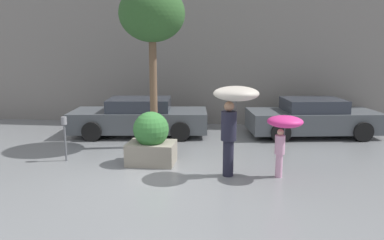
{
  "coord_description": "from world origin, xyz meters",
  "views": [
    {
      "loc": [
        1.81,
        -7.8,
        2.87
      ],
      "look_at": [
        0.67,
        1.6,
        1.05
      ],
      "focal_mm": 35.0,
      "sensor_mm": 36.0,
      "label": 1
    }
  ],
  "objects_px": {
    "parked_car_near": "(140,118)",
    "parked_car_far": "(312,118)",
    "person_adult": "(234,107)",
    "street_tree": "(152,16)",
    "person_child": "(284,128)",
    "parking_meter": "(64,129)",
    "planter_box": "(151,140)"
  },
  "relations": [
    {
      "from": "person_adult",
      "to": "parked_car_near",
      "type": "distance_m",
      "value": 5.06
    },
    {
      "from": "parked_car_near",
      "to": "parked_car_far",
      "type": "bearing_deg",
      "value": -90.82
    },
    {
      "from": "person_adult",
      "to": "person_child",
      "type": "xyz_separation_m",
      "value": [
        1.1,
        0.04,
        -0.45
      ]
    },
    {
      "from": "planter_box",
      "to": "person_child",
      "type": "distance_m",
      "value": 3.28
    },
    {
      "from": "parked_car_far",
      "to": "parking_meter",
      "type": "height_order",
      "value": "parked_car_far"
    },
    {
      "from": "planter_box",
      "to": "person_child",
      "type": "bearing_deg",
      "value": -12.64
    },
    {
      "from": "parking_meter",
      "to": "parked_car_near",
      "type": "bearing_deg",
      "value": 70.05
    },
    {
      "from": "person_adult",
      "to": "parked_car_far",
      "type": "bearing_deg",
      "value": 76.89
    },
    {
      "from": "person_child",
      "to": "parking_meter",
      "type": "height_order",
      "value": "person_child"
    },
    {
      "from": "person_child",
      "to": "parked_car_far",
      "type": "relative_size",
      "value": 0.32
    },
    {
      "from": "parked_car_far",
      "to": "person_child",
      "type": "bearing_deg",
      "value": 152.19
    },
    {
      "from": "person_child",
      "to": "street_tree",
      "type": "xyz_separation_m",
      "value": [
        -3.43,
        2.29,
        2.6
      ]
    },
    {
      "from": "planter_box",
      "to": "street_tree",
      "type": "xyz_separation_m",
      "value": [
        -0.28,
        1.58,
        3.14
      ]
    },
    {
      "from": "parked_car_far",
      "to": "street_tree",
      "type": "xyz_separation_m",
      "value": [
        -4.9,
        -2.1,
        3.17
      ]
    },
    {
      "from": "planter_box",
      "to": "person_adult",
      "type": "bearing_deg",
      "value": -19.92
    },
    {
      "from": "person_adult",
      "to": "parking_meter",
      "type": "bearing_deg",
      "value": -172.05
    },
    {
      "from": "person_adult",
      "to": "parking_meter",
      "type": "xyz_separation_m",
      "value": [
        -4.3,
        0.69,
        -0.77
      ]
    },
    {
      "from": "person_child",
      "to": "parked_car_far",
      "type": "bearing_deg",
      "value": 108.52
    },
    {
      "from": "planter_box",
      "to": "person_child",
      "type": "height_order",
      "value": "person_child"
    },
    {
      "from": "person_adult",
      "to": "parked_car_far",
      "type": "height_order",
      "value": "person_adult"
    },
    {
      "from": "person_child",
      "to": "parked_car_near",
      "type": "xyz_separation_m",
      "value": [
        -4.26,
        3.79,
        -0.57
      ]
    },
    {
      "from": "planter_box",
      "to": "parking_meter",
      "type": "bearing_deg",
      "value": -178.66
    },
    {
      "from": "parked_car_near",
      "to": "parked_car_far",
      "type": "xyz_separation_m",
      "value": [
        5.73,
        0.59,
        -0.0
      ]
    },
    {
      "from": "parked_car_near",
      "to": "street_tree",
      "type": "distance_m",
      "value": 3.6
    },
    {
      "from": "person_adult",
      "to": "parked_car_near",
      "type": "xyz_separation_m",
      "value": [
        -3.16,
        3.83,
        -1.02
      ]
    },
    {
      "from": "person_adult",
      "to": "parked_car_far",
      "type": "relative_size",
      "value": 0.47
    },
    {
      "from": "person_adult",
      "to": "parked_car_near",
      "type": "relative_size",
      "value": 0.44
    },
    {
      "from": "street_tree",
      "to": "person_child",
      "type": "bearing_deg",
      "value": -33.68
    },
    {
      "from": "person_adult",
      "to": "parked_car_far",
      "type": "xyz_separation_m",
      "value": [
        2.57,
        4.42,
        -1.02
      ]
    },
    {
      "from": "planter_box",
      "to": "person_adult",
      "type": "height_order",
      "value": "person_adult"
    },
    {
      "from": "parked_car_far",
      "to": "parking_meter",
      "type": "relative_size",
      "value": 3.81
    },
    {
      "from": "person_adult",
      "to": "street_tree",
      "type": "bearing_deg",
      "value": 152.12
    }
  ]
}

